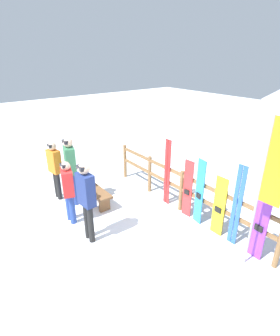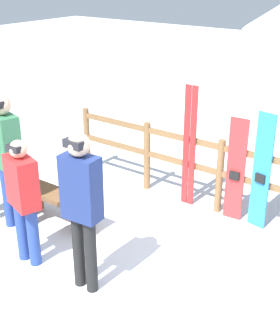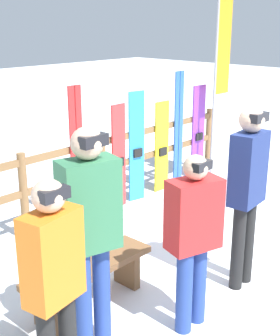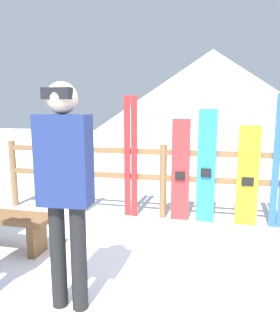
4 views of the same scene
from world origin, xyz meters
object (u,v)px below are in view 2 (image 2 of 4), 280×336
(person_plaid_green, at_px, (7,154))
(ski_pair_red, at_px, (189,147))
(bench, at_px, (57,201))
(person_navy, at_px, (82,201))
(person_red, at_px, (23,195))
(snowboard_red, at_px, (236,170))
(snowboard_blue, at_px, (261,172))

(person_plaid_green, bearing_deg, ski_pair_red, 52.55)
(bench, distance_m, ski_pair_red, 1.98)
(ski_pair_red, bearing_deg, person_plaid_green, -127.45)
(person_navy, bearing_deg, person_red, -177.91)
(person_plaid_green, height_order, snowboard_red, person_plaid_green)
(snowboard_blue, bearing_deg, person_navy, -112.52)
(bench, height_order, person_plaid_green, person_plaid_green)
(person_red, bearing_deg, ski_pair_red, 72.34)
(person_plaid_green, relative_size, ski_pair_red, 1.02)
(person_plaid_green, bearing_deg, bench, 51.58)
(snowboard_red, bearing_deg, bench, -141.21)
(bench, relative_size, ski_pair_red, 0.72)
(person_red, relative_size, person_navy, 0.86)
(snowboard_red, distance_m, snowboard_blue, 0.36)
(bench, relative_size, snowboard_blue, 0.81)
(bench, height_order, person_red, person_red)
(bench, relative_size, snowboard_red, 0.88)
(person_navy, distance_m, person_plaid_green, 1.66)
(bench, distance_m, snowboard_blue, 2.74)
(person_navy, xyz_separation_m, person_plaid_green, (-1.62, 0.37, 0.00))
(ski_pair_red, xyz_separation_m, snowboard_blue, (1.09, -0.00, -0.10))
(person_red, xyz_separation_m, snowboard_blue, (1.84, 2.36, -0.09))
(ski_pair_red, bearing_deg, person_red, -107.66)
(person_red, distance_m, snowboard_red, 2.79)
(bench, xyz_separation_m, snowboard_red, (1.88, 1.51, 0.41))
(person_plaid_green, xyz_separation_m, ski_pair_red, (1.50, 1.96, -0.18))
(ski_pair_red, height_order, snowboard_blue, ski_pair_red)
(snowboard_red, bearing_deg, ski_pair_red, 179.73)
(snowboard_blue, bearing_deg, person_plaid_green, -142.93)
(person_red, distance_m, person_navy, 0.89)
(person_plaid_green, bearing_deg, person_red, -28.54)
(ski_pair_red, bearing_deg, person_navy, -87.02)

